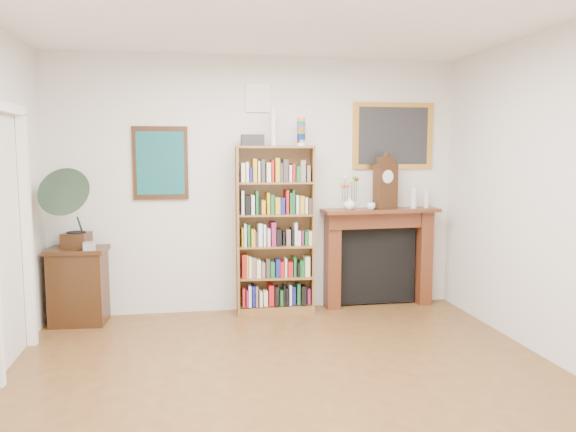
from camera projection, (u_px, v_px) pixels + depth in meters
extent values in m
cube|color=brown|center=(302.00, 407.00, 3.93)|extent=(4.50, 5.00, 0.01)
cube|color=silver|center=(258.00, 185.00, 6.21)|extent=(4.50, 0.01, 2.80)
cube|color=silver|center=(514.00, 314.00, 1.32)|extent=(4.50, 0.01, 2.80)
cube|color=white|center=(27.00, 232.00, 5.06)|extent=(0.08, 0.08, 2.10)
cube|color=white|center=(3.00, 107.00, 4.48)|extent=(0.08, 1.02, 0.08)
cube|color=black|center=(160.00, 163.00, 5.98)|extent=(0.58, 0.03, 0.78)
cube|color=#125055|center=(160.00, 163.00, 5.97)|extent=(0.50, 0.01, 0.67)
cube|color=white|center=(258.00, 98.00, 6.08)|extent=(0.26, 0.03, 0.30)
cube|color=silver|center=(258.00, 98.00, 6.07)|extent=(0.22, 0.01, 0.26)
cube|color=gold|center=(393.00, 136.00, 6.40)|extent=(0.95, 0.03, 0.75)
cube|color=#262628|center=(393.00, 136.00, 6.38)|extent=(0.82, 0.01, 0.65)
cube|color=brown|center=(238.00, 231.00, 6.06)|extent=(0.05, 0.30, 1.83)
cube|color=brown|center=(312.00, 229.00, 6.20)|extent=(0.05, 0.30, 1.83)
cube|color=brown|center=(275.00, 147.00, 6.03)|extent=(0.86, 0.37, 0.02)
cube|color=brown|center=(276.00, 308.00, 6.23)|extent=(0.86, 0.37, 0.08)
cube|color=brown|center=(274.00, 229.00, 6.27)|extent=(0.84, 0.09, 1.83)
cube|color=brown|center=(276.00, 277.00, 6.19)|extent=(0.81, 0.34, 0.02)
cube|color=brown|center=(276.00, 246.00, 6.15)|extent=(0.81, 0.34, 0.02)
cube|color=brown|center=(275.00, 215.00, 6.11)|extent=(0.81, 0.34, 0.02)
cube|color=brown|center=(275.00, 183.00, 6.07)|extent=(0.81, 0.34, 0.02)
cube|color=black|center=(79.00, 286.00, 5.78)|extent=(0.61, 0.46, 0.79)
cube|color=#461C10|center=(332.00, 261.00, 6.34)|extent=(0.16, 0.20, 1.09)
cube|color=#461C10|center=(423.00, 258.00, 6.52)|extent=(0.16, 0.20, 1.09)
cube|color=#461C10|center=(379.00, 220.00, 6.38)|extent=(1.25, 0.25, 0.18)
cube|color=#461C10|center=(381.00, 210.00, 6.32)|extent=(1.35, 0.37, 0.04)
cube|color=black|center=(377.00, 266.00, 6.50)|extent=(0.90, 0.09, 0.87)
cube|color=black|center=(77.00, 240.00, 5.74)|extent=(0.29, 0.29, 0.15)
cylinder|color=black|center=(76.00, 232.00, 5.73)|extent=(0.22, 0.22, 0.01)
cone|color=#2F4533|center=(72.00, 201.00, 5.54)|extent=(0.60, 0.70, 0.65)
cube|color=#A8A7B3|center=(89.00, 246.00, 5.60)|extent=(0.14, 0.14, 0.08)
cube|color=black|center=(385.00, 187.00, 6.30)|extent=(0.28, 0.21, 0.50)
cylinder|color=white|center=(388.00, 177.00, 6.21)|extent=(0.14, 0.06, 0.15)
cube|color=black|center=(386.00, 161.00, 6.26)|extent=(0.21, 0.17, 0.09)
imported|color=white|center=(350.00, 203.00, 6.24)|extent=(0.16, 0.16, 0.14)
imported|color=white|center=(371.00, 206.00, 6.22)|extent=(0.12, 0.12, 0.08)
cylinder|color=silver|center=(414.00, 198.00, 6.36)|extent=(0.07, 0.07, 0.24)
cylinder|color=silver|center=(426.00, 199.00, 6.44)|extent=(0.06, 0.06, 0.20)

